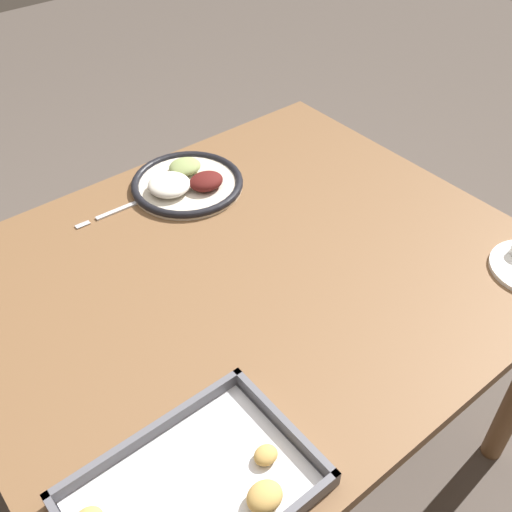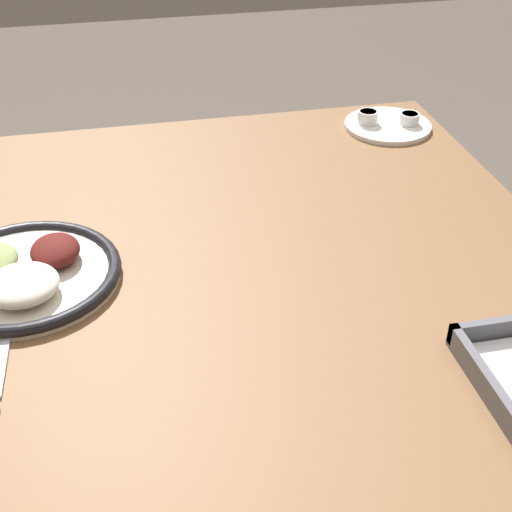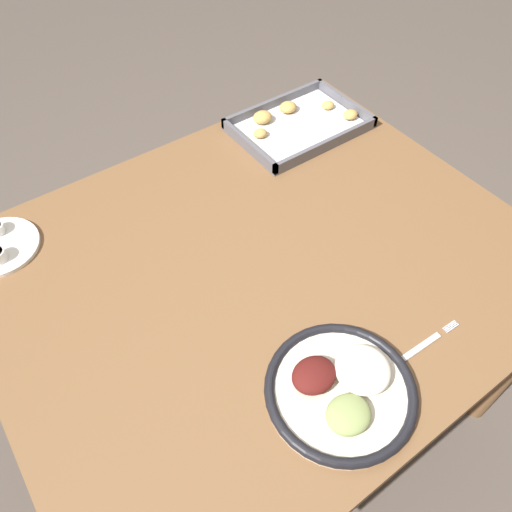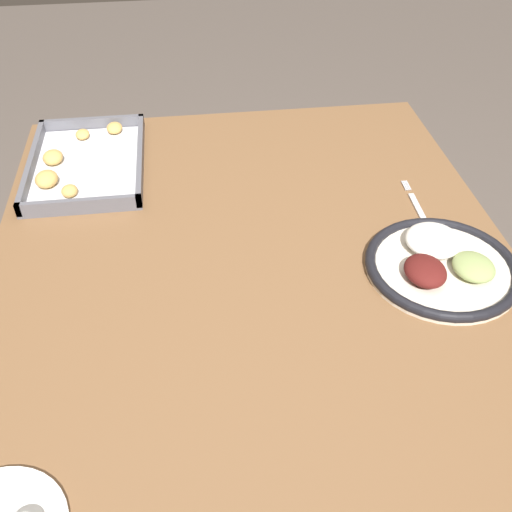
{
  "view_description": "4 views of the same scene",
  "coord_description": "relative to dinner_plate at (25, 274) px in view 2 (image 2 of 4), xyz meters",
  "views": [
    {
      "loc": [
        0.58,
        0.75,
        1.63
      ],
      "look_at": [
        -0.02,
        0.0,
        0.77
      ],
      "focal_mm": 42.0,
      "sensor_mm": 36.0,
      "label": 1
    },
    {
      "loc": [
        0.85,
        -0.19,
        1.38
      ],
      "look_at": [
        -0.02,
        0.0,
        0.77
      ],
      "focal_mm": 50.0,
      "sensor_mm": 36.0,
      "label": 2
    },
    {
      "loc": [
        -0.44,
        -0.58,
        1.63
      ],
      "look_at": [
        -0.02,
        0.0,
        0.77
      ],
      "focal_mm": 35.0,
      "sensor_mm": 36.0,
      "label": 3
    },
    {
      "loc": [
        -0.86,
        0.11,
        1.49
      ],
      "look_at": [
        -0.02,
        0.0,
        0.77
      ],
      "focal_mm": 42.0,
      "sensor_mm": 36.0,
      "label": 4
    }
  ],
  "objects": [
    {
      "name": "dinner_plate",
      "position": [
        0.0,
        0.0,
        0.0
      ],
      "size": [
        0.29,
        0.29,
        0.05
      ],
      "color": "beige",
      "rests_on": "dining_table"
    },
    {
      "name": "dining_table",
      "position": [
        0.07,
        0.34,
        -0.11
      ],
      "size": [
        1.22,
        1.01,
        0.74
      ],
      "color": "brown",
      "rests_on": "ground_plane"
    },
    {
      "name": "fork",
      "position": [
        0.18,
        -0.02,
        -0.01
      ],
      "size": [
        0.21,
        0.02,
        0.0
      ],
      "rotation": [
        0.0,
        0.0,
        -0.03
      ],
      "color": "silver",
      "rests_on": "dining_table"
    },
    {
      "name": "saucer_plate",
      "position": [
        -0.41,
        0.73,
        -0.01
      ],
      "size": [
        0.18,
        0.18,
        0.04
      ],
      "color": "white",
      "rests_on": "dining_table"
    }
  ]
}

